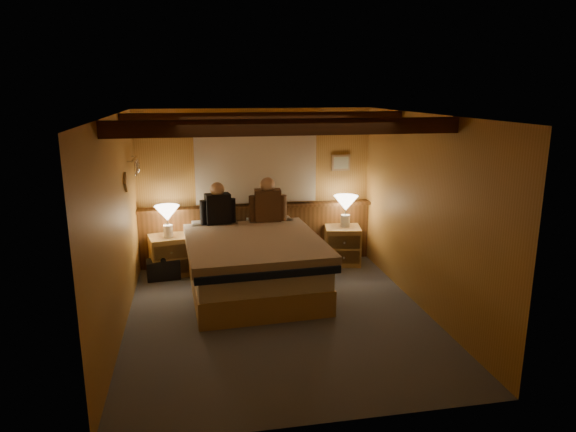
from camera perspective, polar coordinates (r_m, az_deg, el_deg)
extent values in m
plane|color=#4F535E|center=(6.34, -1.02, -11.04)|extent=(4.20, 4.20, 0.00)
plane|color=#DC9352|center=(5.76, -1.12, 11.16)|extent=(4.20, 4.20, 0.00)
plane|color=#BA8B42|center=(7.97, -3.58, 3.22)|extent=(3.60, 0.00, 3.60)
plane|color=#BA8B42|center=(5.92, -18.51, -1.26)|extent=(0.00, 4.20, 4.20)
plane|color=#BA8B42|center=(6.47, 14.84, 0.26)|extent=(0.00, 4.20, 4.20)
plane|color=#BA8B42|center=(3.98, 4.01, -7.91)|extent=(3.60, 0.00, 3.60)
cube|color=brown|center=(8.08, -3.45, -2.09)|extent=(3.60, 0.12, 0.90)
cube|color=brown|center=(7.91, -3.44, 1.06)|extent=(3.60, 0.22, 0.04)
cylinder|color=#401F10|center=(7.78, -3.60, 9.27)|extent=(2.10, 0.05, 0.05)
sphere|color=#401F10|center=(7.72, -11.46, 8.99)|extent=(0.08, 0.08, 0.08)
sphere|color=#401F10|center=(7.97, 4.01, 9.38)|extent=(0.08, 0.08, 0.08)
cube|color=white|center=(7.85, -3.55, 5.27)|extent=(1.85, 0.08, 1.05)
cube|color=#401F10|center=(5.17, 0.00, 9.85)|extent=(3.60, 0.15, 0.16)
cube|color=#401F10|center=(6.65, -2.42, 10.75)|extent=(3.60, 0.15, 0.16)
cylinder|color=silver|center=(7.37, -16.77, 6.11)|extent=(0.03, 0.55, 0.03)
torus|color=silver|center=(7.24, -16.58, 5.03)|extent=(0.01, 0.21, 0.21)
torus|color=silver|center=(7.47, -16.41, 5.30)|extent=(0.01, 0.21, 0.21)
cube|color=#A88454|center=(8.16, 5.89, 5.92)|extent=(0.30, 0.03, 0.25)
cube|color=beige|center=(8.15, 5.92, 5.90)|extent=(0.24, 0.01, 0.19)
cube|color=#AB8B49|center=(7.06, -3.89, -6.95)|extent=(1.76, 2.28, 0.33)
cube|color=silver|center=(6.96, -3.93, -4.68)|extent=(1.72, 2.23, 0.26)
cube|color=black|center=(6.66, -3.55, -4.08)|extent=(1.80, 1.84, 0.09)
cube|color=#C1848B|center=(6.77, -3.77, -3.10)|extent=(1.85, 2.06, 0.13)
cube|color=silver|center=(7.66, -8.13, -1.35)|extent=(0.68, 0.41, 0.18)
cube|color=silver|center=(7.78, -2.03, -0.98)|extent=(0.68, 0.41, 0.18)
cube|color=#AB8B49|center=(7.80, -13.09, -4.26)|extent=(0.61, 0.57, 0.58)
cube|color=brown|center=(7.55, -12.86, -3.93)|extent=(0.47, 0.11, 0.20)
cube|color=brown|center=(7.62, -12.77, -5.60)|extent=(0.47, 0.11, 0.20)
cylinder|color=silver|center=(7.55, -12.86, -3.93)|extent=(0.04, 0.04, 0.03)
cylinder|color=silver|center=(7.62, -12.77, -5.60)|extent=(0.04, 0.04, 0.03)
cube|color=#AB8B49|center=(8.10, 6.04, -3.24)|extent=(0.61, 0.57, 0.59)
cube|color=brown|center=(7.85, 6.26, -2.91)|extent=(0.48, 0.10, 0.21)
cube|color=brown|center=(7.92, 6.21, -4.56)|extent=(0.48, 0.10, 0.21)
cylinder|color=silver|center=(7.85, 6.26, -2.91)|extent=(0.03, 0.03, 0.03)
cylinder|color=silver|center=(7.92, 6.21, -4.56)|extent=(0.03, 0.03, 0.03)
cylinder|color=white|center=(7.65, -13.17, -1.64)|extent=(0.14, 0.14, 0.18)
cylinder|color=silver|center=(7.62, -13.22, -0.78)|extent=(0.02, 0.02, 0.10)
cone|color=#FFEBC6|center=(7.59, -13.29, 0.31)|extent=(0.36, 0.36, 0.22)
cylinder|color=white|center=(8.03, 6.39, -0.52)|extent=(0.15, 0.15, 0.19)
cylinder|color=silver|center=(8.00, 6.41, 0.34)|extent=(0.02, 0.02, 0.10)
cone|color=#FFEBC6|center=(7.96, 6.44, 1.43)|extent=(0.37, 0.37, 0.23)
cube|color=black|center=(7.54, -7.80, 0.70)|extent=(0.39, 0.26, 0.47)
cylinder|color=black|center=(7.51, -9.33, 0.29)|extent=(0.11, 0.11, 0.38)
cylinder|color=black|center=(7.59, -6.26, 0.54)|extent=(0.11, 0.11, 0.38)
sphere|color=tan|center=(7.48, -7.87, 2.95)|extent=(0.21, 0.21, 0.21)
cube|color=#4C321E|center=(7.63, -2.26, 1.10)|extent=(0.40, 0.25, 0.50)
cylinder|color=#4C321E|center=(7.63, -3.92, 0.76)|extent=(0.12, 0.12, 0.40)
cylinder|color=#4C321E|center=(7.66, -0.60, 0.85)|extent=(0.12, 0.12, 0.40)
sphere|color=tan|center=(7.56, -2.28, 3.48)|extent=(0.22, 0.22, 0.22)
cube|color=black|center=(7.69, -13.68, -5.75)|extent=(0.50, 0.33, 0.28)
cylinder|color=black|center=(7.64, -13.75, -4.62)|extent=(0.11, 0.29, 0.07)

